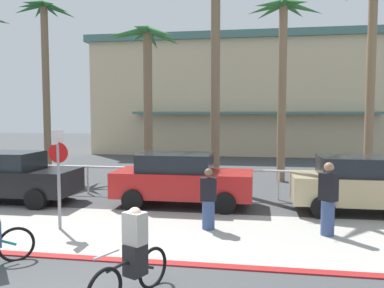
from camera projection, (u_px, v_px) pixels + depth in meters
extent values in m
plane|color=#424447|center=(187.00, 189.00, 15.71)|extent=(80.00, 80.00, 0.00)
cube|color=#ADAAA0|center=(147.00, 231.00, 10.00)|extent=(44.00, 4.00, 0.02)
cube|color=maroon|center=(120.00, 260.00, 8.04)|extent=(44.00, 0.24, 0.03)
cube|color=beige|center=(254.00, 100.00, 31.14)|extent=(23.26, 8.78, 8.01)
cube|color=#47706B|center=(254.00, 45.00, 30.81)|extent=(23.86, 9.38, 0.50)
cube|color=#47706B|center=(253.00, 113.00, 26.40)|extent=(16.28, 1.20, 0.16)
cylinder|color=white|center=(179.00, 169.00, 14.16)|extent=(20.76, 0.08, 0.08)
cylinder|color=white|center=(31.00, 178.00, 15.12)|extent=(0.08, 0.08, 1.00)
cylinder|color=white|center=(88.00, 180.00, 14.75)|extent=(0.08, 0.08, 1.00)
cylinder|color=white|center=(148.00, 182.00, 14.38)|extent=(0.08, 0.08, 1.00)
cylinder|color=white|center=(212.00, 184.00, 14.01)|extent=(0.08, 0.08, 1.00)
cylinder|color=white|center=(278.00, 186.00, 13.64)|extent=(0.08, 0.08, 1.00)
cylinder|color=white|center=(349.00, 188.00, 13.27)|extent=(0.08, 0.08, 1.00)
cylinder|color=gray|center=(59.00, 187.00, 10.12)|extent=(0.08, 0.08, 2.20)
cube|color=white|center=(58.00, 137.00, 10.02)|extent=(0.04, 0.56, 0.36)
cylinder|color=red|center=(58.00, 153.00, 10.05)|extent=(0.52, 0.03, 0.52)
cylinder|color=#756047|center=(46.00, 88.00, 20.25)|extent=(0.36, 0.36, 8.47)
cone|color=#235B2D|center=(56.00, 8.00, 19.84)|extent=(1.39, 0.32, 0.78)
cone|color=#235B2D|center=(60.00, 11.00, 20.41)|extent=(1.42, 1.42, 0.80)
cone|color=#235B2D|center=(51.00, 11.00, 20.66)|extent=(0.32, 1.54, 0.65)
cone|color=#235B2D|center=(39.00, 11.00, 20.63)|extent=(1.48, 1.48, 0.71)
cone|color=#235B2D|center=(29.00, 8.00, 20.07)|extent=(1.69, 0.32, 0.74)
cone|color=#235B2D|center=(31.00, 5.00, 19.58)|extent=(1.16, 1.16, 0.68)
cone|color=#235B2D|center=(33.00, 3.00, 19.01)|extent=(0.32, 1.97, 0.76)
cone|color=#235B2D|center=(49.00, 4.00, 19.27)|extent=(1.45, 1.45, 0.69)
cylinder|color=#756047|center=(148.00, 109.00, 16.17)|extent=(0.36, 0.36, 6.33)
cone|color=#2D6B33|center=(162.00, 35.00, 15.84)|extent=(1.32, 0.32, 0.79)
cone|color=#2D6B33|center=(164.00, 37.00, 16.38)|extent=(1.37, 1.37, 0.75)
cone|color=#2D6B33|center=(153.00, 40.00, 16.74)|extent=(0.32, 1.72, 0.82)
cone|color=#2D6B33|center=(139.00, 36.00, 16.50)|extent=(1.26, 1.26, 0.63)
cone|color=#2D6B33|center=(128.00, 34.00, 16.06)|extent=(1.66, 0.32, 0.66)
cone|color=#2D6B33|center=(127.00, 33.00, 15.40)|extent=(1.59, 1.59, 0.83)
cone|color=#2D6B33|center=(141.00, 28.00, 15.05)|extent=(0.32, 1.83, 0.57)
cone|color=#2D6B33|center=(160.00, 32.00, 15.18)|extent=(1.62, 1.62, 0.84)
cylinder|color=#756047|center=(215.00, 72.00, 15.42)|extent=(0.36, 0.36, 9.18)
cylinder|color=#846B4C|center=(282.00, 93.00, 17.17)|extent=(0.36, 0.36, 7.65)
cone|color=#2D6B33|center=(303.00, 8.00, 16.76)|extent=(1.72, 0.32, 0.83)
cone|color=#2D6B33|center=(294.00, 10.00, 17.27)|extent=(1.22, 1.22, 0.73)
cone|color=#2D6B33|center=(282.00, 12.00, 17.78)|extent=(0.32, 1.88, 0.65)
cone|color=#2D6B33|center=(270.00, 11.00, 17.52)|extent=(1.39, 1.39, 0.71)
cone|color=#2D6B33|center=(265.00, 9.00, 17.01)|extent=(1.59, 0.32, 0.73)
cone|color=#2D6B33|center=(270.00, 4.00, 16.39)|extent=(1.48, 1.48, 0.71)
cone|color=#2D6B33|center=(285.00, 0.00, 15.98)|extent=(0.32, 1.87, 0.59)
cone|color=#2D6B33|center=(296.00, 2.00, 16.36)|extent=(1.18, 1.18, 0.57)
cylinder|color=#846B4C|center=(371.00, 83.00, 16.44)|extent=(0.36, 0.36, 8.43)
cube|color=black|center=(11.00, 181.00, 13.29)|extent=(4.40, 1.80, 0.80)
cube|color=#1E2328|center=(3.00, 160.00, 13.28)|extent=(2.29, 1.58, 0.56)
cylinder|color=black|center=(64.00, 189.00, 13.98)|extent=(0.66, 0.22, 0.66)
cylinder|color=black|center=(36.00, 200.00, 12.21)|extent=(0.66, 0.22, 0.66)
cube|color=red|center=(183.00, 183.00, 12.77)|extent=(4.40, 1.80, 0.80)
cube|color=#1E2328|center=(176.00, 162.00, 12.75)|extent=(2.29, 1.58, 0.56)
cylinder|color=black|center=(229.00, 192.00, 13.46)|extent=(0.66, 0.22, 0.66)
cylinder|color=black|center=(225.00, 203.00, 11.69)|extent=(0.66, 0.22, 0.66)
cylinder|color=black|center=(148.00, 189.00, 13.91)|extent=(0.66, 0.22, 0.66)
cylinder|color=black|center=(133.00, 200.00, 12.14)|extent=(0.66, 0.22, 0.66)
cube|color=tan|center=(367.00, 189.00, 11.80)|extent=(4.40, 1.80, 0.80)
cube|color=#1E2328|center=(359.00, 166.00, 11.79)|extent=(2.29, 1.58, 0.56)
cylinder|color=black|center=(314.00, 195.00, 12.95)|extent=(0.66, 0.22, 0.66)
cylinder|color=black|center=(323.00, 208.00, 11.17)|extent=(0.66, 0.22, 0.66)
torus|color=black|center=(153.00, 268.00, 6.82)|extent=(0.37, 0.67, 0.72)
cylinder|color=black|center=(139.00, 265.00, 6.54)|extent=(0.34, 0.64, 0.35)
cylinder|color=black|center=(116.00, 267.00, 6.10)|extent=(0.21, 0.37, 0.07)
cylinder|color=black|center=(135.00, 263.00, 6.45)|extent=(0.05, 0.05, 0.44)
cylinder|color=silver|center=(106.00, 254.00, 5.92)|extent=(0.25, 0.47, 0.04)
cube|color=#232326|center=(135.00, 259.00, 6.45)|extent=(0.39, 0.41, 0.52)
cube|color=#B7B2A8|center=(135.00, 228.00, 6.41)|extent=(0.42, 0.38, 0.52)
sphere|color=beige|center=(135.00, 214.00, 6.39)|extent=(0.22, 0.22, 0.22)
torus|color=black|center=(16.00, 245.00, 8.03)|extent=(0.60, 0.50, 0.72)
cylinder|color=#384C7A|center=(328.00, 218.00, 9.64)|extent=(0.45, 0.45, 0.87)
cube|color=black|center=(328.00, 187.00, 9.59)|extent=(0.47, 0.47, 0.67)
sphere|color=#9E7556|center=(329.00, 167.00, 9.55)|extent=(0.24, 0.24, 0.24)
cylinder|color=#384C7A|center=(208.00, 215.00, 10.16)|extent=(0.33, 0.33, 0.76)
cube|color=black|center=(208.00, 189.00, 10.11)|extent=(0.41, 0.28, 0.58)
sphere|color=brown|center=(209.00, 172.00, 10.08)|extent=(0.21, 0.21, 0.21)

